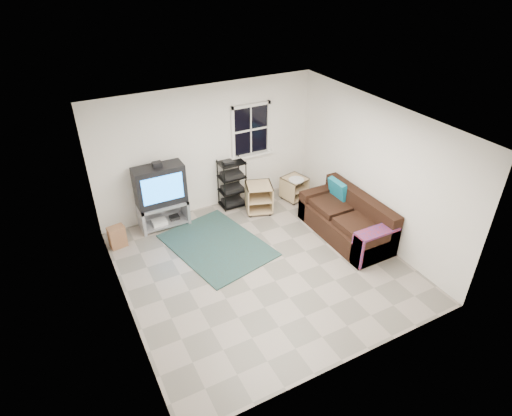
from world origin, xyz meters
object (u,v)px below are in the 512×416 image
side_table_left (259,196)px  sofa (347,221)px  side_table_right (293,186)px  av_rack (232,186)px  tv_unit (161,192)px

side_table_left → sofa: size_ratio=0.34×
side_table_right → av_rack: bearing=165.0°
side_table_left → sofa: bearing=-56.2°
tv_unit → side_table_left: bearing=-10.9°
av_rack → side_table_left: size_ratio=1.59×
av_rack → side_table_right: (1.30, -0.35, -0.16)m
av_rack → side_table_left: av_rack is taller
tv_unit → side_table_right: bearing=-6.1°
side_table_left → sofa: 1.91m
av_rack → side_table_right: 1.36m
av_rack → tv_unit: bearing=-178.2°
tv_unit → side_table_right: size_ratio=2.50×
side_table_right → tv_unit: bearing=173.9°
side_table_right → sofa: (0.17, -1.66, 0.02)m
av_rack → sofa: 2.49m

